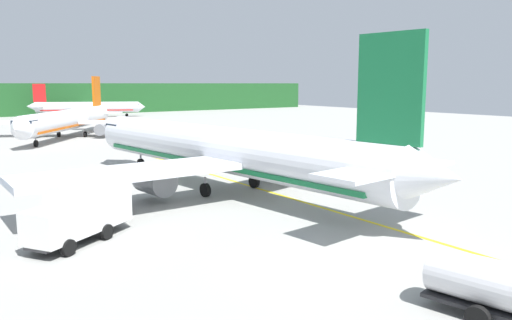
{
  "coord_description": "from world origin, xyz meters",
  "views": [
    {
      "loc": [
        -15.13,
        -17.67,
        8.96
      ],
      "look_at": [
        7.42,
        14.95,
        2.87
      ],
      "focal_mm": 35.04,
      "sensor_mm": 36.0,
      "label": 1
    }
  ],
  "objects_px": {
    "airliner_foreground": "(224,151)",
    "cargo_container_near": "(106,195)",
    "crew_marshaller": "(146,177)",
    "service_truck_catering": "(81,213)",
    "airliner_far_taxiway": "(86,107)",
    "airliner_distant": "(13,103)",
    "airliner_mid_apron": "(69,120)"
  },
  "relations": [
    {
      "from": "airliner_foreground",
      "to": "cargo_container_near",
      "type": "distance_m",
      "value": 10.32
    },
    {
      "from": "crew_marshaller",
      "to": "service_truck_catering",
      "type": "bearing_deg",
      "value": -126.41
    },
    {
      "from": "airliner_foreground",
      "to": "crew_marshaller",
      "type": "xyz_separation_m",
      "value": [
        -5.11,
        4.57,
        -2.37
      ]
    },
    {
      "from": "service_truck_catering",
      "to": "airliner_far_taxiway",
      "type": "bearing_deg",
      "value": 73.8
    },
    {
      "from": "airliner_distant",
      "to": "crew_marshaller",
      "type": "distance_m",
      "value": 140.38
    },
    {
      "from": "crew_marshaller",
      "to": "cargo_container_near",
      "type": "bearing_deg",
      "value": -137.3
    },
    {
      "from": "service_truck_catering",
      "to": "crew_marshaller",
      "type": "relative_size",
      "value": 3.95
    },
    {
      "from": "airliner_mid_apron",
      "to": "airliner_far_taxiway",
      "type": "relative_size",
      "value": 1.07
    },
    {
      "from": "airliner_distant",
      "to": "cargo_container_near",
      "type": "relative_size",
      "value": 13.76
    },
    {
      "from": "airliner_far_taxiway",
      "to": "service_truck_catering",
      "type": "height_order",
      "value": "airliner_far_taxiway"
    },
    {
      "from": "airliner_distant",
      "to": "service_truck_catering",
      "type": "bearing_deg",
      "value": -97.65
    },
    {
      "from": "airliner_foreground",
      "to": "crew_marshaller",
      "type": "distance_m",
      "value": 7.25
    },
    {
      "from": "airliner_foreground",
      "to": "service_truck_catering",
      "type": "height_order",
      "value": "airliner_foreground"
    },
    {
      "from": "airliner_foreground",
      "to": "service_truck_catering",
      "type": "xyz_separation_m",
      "value": [
        -13.77,
        -7.17,
        -1.77
      ]
    },
    {
      "from": "airliner_mid_apron",
      "to": "airliner_distant",
      "type": "height_order",
      "value": "airliner_mid_apron"
    },
    {
      "from": "airliner_far_taxiway",
      "to": "airliner_mid_apron",
      "type": "bearing_deg",
      "value": -108.83
    },
    {
      "from": "airliner_distant",
      "to": "crew_marshaller",
      "type": "relative_size",
      "value": 15.83
    },
    {
      "from": "airliner_foreground",
      "to": "crew_marshaller",
      "type": "bearing_deg",
      "value": 138.18
    },
    {
      "from": "airliner_foreground",
      "to": "cargo_container_near",
      "type": "xyz_separation_m",
      "value": [
        -10.02,
        0.04,
        -2.48
      ]
    },
    {
      "from": "airliner_mid_apron",
      "to": "crew_marshaller",
      "type": "height_order",
      "value": "airliner_mid_apron"
    },
    {
      "from": "airliner_far_taxiway",
      "to": "airliner_distant",
      "type": "xyz_separation_m",
      "value": [
        -11.44,
        42.2,
        0.02
      ]
    },
    {
      "from": "airliner_mid_apron",
      "to": "airliner_distant",
      "type": "distance_m",
      "value": 94.26
    },
    {
      "from": "airliner_mid_apron",
      "to": "airliner_far_taxiway",
      "type": "distance_m",
      "value": 54.79
    },
    {
      "from": "airliner_far_taxiway",
      "to": "service_truck_catering",
      "type": "distance_m",
      "value": 113.96
    },
    {
      "from": "airliner_distant",
      "to": "cargo_container_near",
      "type": "xyz_separation_m",
      "value": [
        -16.61,
        -144.42,
        -1.63
      ]
    },
    {
      "from": "airliner_distant",
      "to": "service_truck_catering",
      "type": "distance_m",
      "value": 152.99
    },
    {
      "from": "airliner_mid_apron",
      "to": "service_truck_catering",
      "type": "height_order",
      "value": "airliner_mid_apron"
    },
    {
      "from": "airliner_mid_apron",
      "to": "airliner_distant",
      "type": "relative_size",
      "value": 1.13
    },
    {
      "from": "airliner_distant",
      "to": "cargo_container_near",
      "type": "distance_m",
      "value": 145.38
    },
    {
      "from": "cargo_container_near",
      "to": "crew_marshaller",
      "type": "xyz_separation_m",
      "value": [
        4.91,
        4.53,
        0.11
      ]
    },
    {
      "from": "airliner_foreground",
      "to": "airliner_mid_apron",
      "type": "distance_m",
      "value": 50.4
    },
    {
      "from": "airliner_foreground",
      "to": "airliner_distant",
      "type": "bearing_deg",
      "value": 87.39
    }
  ]
}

